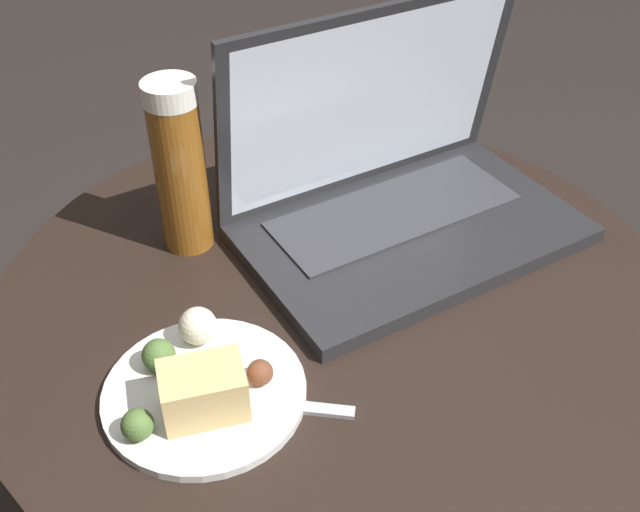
# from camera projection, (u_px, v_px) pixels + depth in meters

# --- Properties ---
(table) EXTENTS (0.74, 0.74, 0.57)m
(table) POSITION_uv_depth(u_px,v_px,m) (336.00, 390.00, 0.90)
(table) COLOR #515156
(table) RESTS_ON ground_plane
(laptop) EXTENTS (0.41, 0.29, 0.25)m
(laptop) POSITION_uv_depth(u_px,v_px,m) (396.00, 188.00, 0.86)
(laptop) COLOR #232326
(laptop) RESTS_ON table
(beer_glass) EXTENTS (0.06, 0.06, 0.20)m
(beer_glass) POSITION_uv_depth(u_px,v_px,m) (180.00, 168.00, 0.80)
(beer_glass) COLOR brown
(beer_glass) RESTS_ON table
(snack_plate) EXTENTS (0.19, 0.19, 0.06)m
(snack_plate) POSITION_uv_depth(u_px,v_px,m) (200.00, 385.00, 0.67)
(snack_plate) COLOR silver
(snack_plate) RESTS_ON table
(fork) EXTENTS (0.12, 0.13, 0.00)m
(fork) POSITION_uv_depth(u_px,v_px,m) (251.00, 402.00, 0.68)
(fork) COLOR #B2B2B7
(fork) RESTS_ON table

